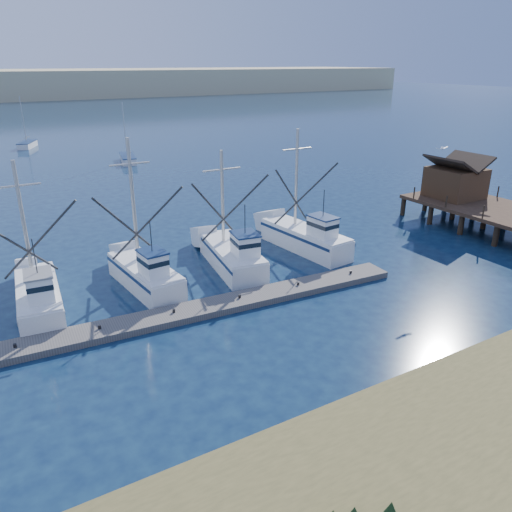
{
  "coord_description": "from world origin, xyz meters",
  "views": [
    {
      "loc": [
        -15.47,
        -16.54,
        13.31
      ],
      "look_at": [
        -1.18,
        8.0,
        2.17
      ],
      "focal_mm": 35.0,
      "sensor_mm": 36.0,
      "label": 1
    }
  ],
  "objects_px": {
    "floating_dock": "(174,315)",
    "sailboat_near": "(128,159)",
    "timber_pier": "(489,200)",
    "sailboat_far": "(27,145)"
  },
  "relations": [
    {
      "from": "timber_pier",
      "to": "sailboat_far",
      "type": "height_order",
      "value": "sailboat_far"
    },
    {
      "from": "floating_dock",
      "to": "timber_pier",
      "type": "bearing_deg",
      "value": 6.57
    },
    {
      "from": "timber_pier",
      "to": "sailboat_near",
      "type": "relative_size",
      "value": 2.47
    },
    {
      "from": "floating_dock",
      "to": "sailboat_near",
      "type": "relative_size",
      "value": 3.53
    },
    {
      "from": "floating_dock",
      "to": "sailboat_near",
      "type": "height_order",
      "value": "sailboat_near"
    },
    {
      "from": "timber_pier",
      "to": "sailboat_near",
      "type": "height_order",
      "value": "sailboat_near"
    },
    {
      "from": "floating_dock",
      "to": "sailboat_far",
      "type": "distance_m",
      "value": 67.0
    },
    {
      "from": "sailboat_near",
      "to": "sailboat_far",
      "type": "distance_m",
      "value": 23.23
    },
    {
      "from": "sailboat_near",
      "to": "sailboat_far",
      "type": "xyz_separation_m",
      "value": [
        -10.54,
        20.7,
        0.01
      ]
    },
    {
      "from": "sailboat_near",
      "to": "timber_pier",
      "type": "bearing_deg",
      "value": -57.38
    }
  ]
}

